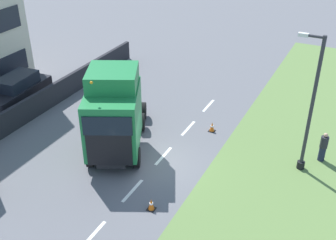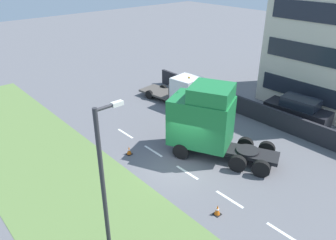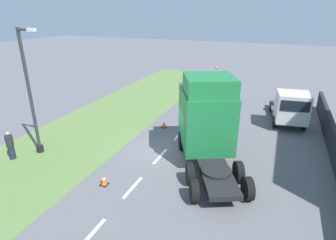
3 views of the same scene
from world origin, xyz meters
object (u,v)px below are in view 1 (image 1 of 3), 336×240
object	(u,v)px
lamp_post	(309,114)
lorry_cab	(114,115)
traffic_cone_lead	(212,127)
pedestrian	(323,147)
traffic_cone_trailing	(151,204)
parked_car	(18,92)

from	to	relation	value
lamp_post	lorry_cab	bearing A→B (deg)	18.45
lorry_cab	traffic_cone_lead	size ratio (longest dim) A/B	12.06
lorry_cab	traffic_cone_lead	bearing A→B (deg)	-155.79
lorry_cab	pedestrian	bearing A→B (deg)	177.42
lorry_cab	traffic_cone_trailing	size ratio (longest dim) A/B	12.06
parked_car	traffic_cone_lead	bearing A→B (deg)	-172.06
lorry_cab	parked_car	bearing A→B (deg)	-37.32
lamp_post	pedestrian	distance (m)	2.75
parked_car	traffic_cone_trailing	distance (m)	13.14
lorry_cab	parked_car	size ratio (longest dim) A/B	1.43
lorry_cab	parked_car	xyz separation A→B (m)	(8.44, -1.75, -1.33)
traffic_cone_trailing	parked_car	bearing A→B (deg)	-21.58
parked_car	pedestrian	xyz separation A→B (m)	(-18.28, -2.42, -0.23)
lamp_post	traffic_cone_lead	xyz separation A→B (m)	(5.26, -1.39, -2.84)
lorry_cab	lamp_post	distance (m)	9.48
lamp_post	pedestrian	world-z (taller)	lamp_post
lorry_cab	traffic_cone_lead	xyz separation A→B (m)	(-3.70, -4.38, -2.07)
traffic_cone_lead	traffic_cone_trailing	xyz separation A→B (m)	(-0.05, 7.45, 0.00)
lorry_cab	traffic_cone_trailing	xyz separation A→B (m)	(-3.75, 3.07, -2.07)
lorry_cab	traffic_cone_trailing	world-z (taller)	lorry_cab
traffic_cone_lead	parked_car	bearing A→B (deg)	12.21
lorry_cab	parked_car	world-z (taller)	lorry_cab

